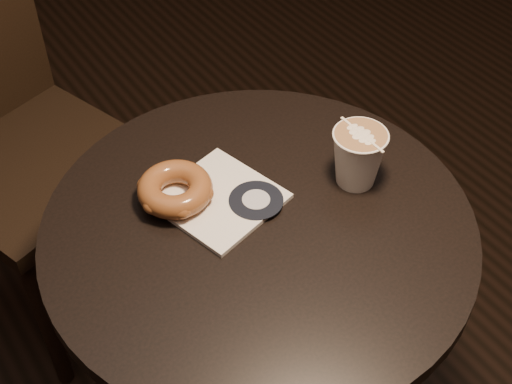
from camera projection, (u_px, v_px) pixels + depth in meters
cafe_table at (258, 297)px, 1.28m from camera, size 0.70×0.70×0.75m
pastry_bag at (219, 199)px, 1.17m from camera, size 0.21×0.21×0.01m
doughnut at (175, 189)px, 1.15m from camera, size 0.12×0.12×0.04m
latte_cup at (358, 158)px, 1.17m from camera, size 0.09×0.09×0.10m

